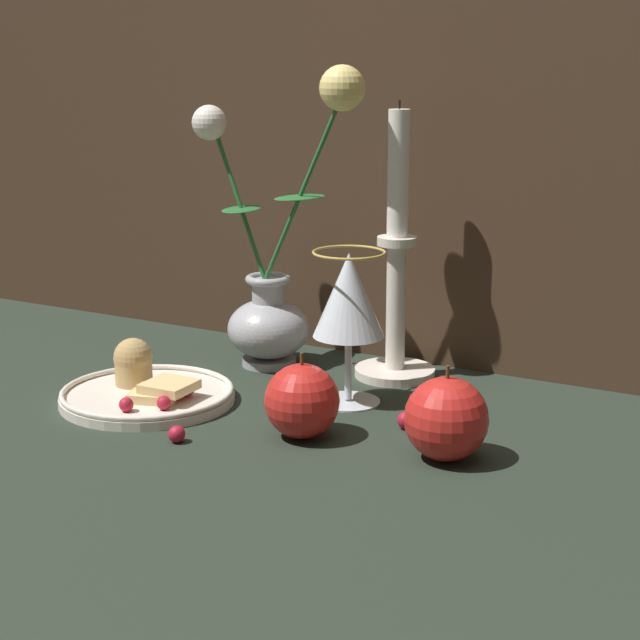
% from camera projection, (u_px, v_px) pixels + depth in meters
% --- Properties ---
extents(ground_plane, '(2.40, 2.40, 0.00)m').
position_uv_depth(ground_plane, '(248.00, 406.00, 1.16)').
color(ground_plane, '#232D23').
rests_on(ground_plane, ground).
extents(vase, '(0.23, 0.10, 0.36)m').
position_uv_depth(vase, '(273.00, 283.00, 1.28)').
color(vase, '#A3A3A8').
rests_on(vase, ground_plane).
extents(plate_with_pastries, '(0.19, 0.19, 0.06)m').
position_uv_depth(plate_with_pastries, '(146.00, 389.00, 1.17)').
color(plate_with_pastries, silver).
rests_on(plate_with_pastries, ground_plane).
extents(wine_glass, '(0.08, 0.08, 0.17)m').
position_uv_depth(wine_glass, '(349.00, 301.00, 1.14)').
color(wine_glass, silver).
rests_on(wine_glass, ground_plane).
extents(candlestick, '(0.10, 0.10, 0.32)m').
position_uv_depth(candlestick, '(396.00, 283.00, 1.24)').
color(candlestick, silver).
rests_on(candlestick, ground_plane).
extents(apple_beside_vase, '(0.08, 0.08, 0.09)m').
position_uv_depth(apple_beside_vase, '(302.00, 401.00, 1.06)').
color(apple_beside_vase, red).
rests_on(apple_beside_vase, ground_plane).
extents(apple_near_glass, '(0.08, 0.08, 0.09)m').
position_uv_depth(apple_near_glass, '(446.00, 419.00, 1.00)').
color(apple_near_glass, red).
rests_on(apple_near_glass, ground_plane).
extents(berry_near_plate, '(0.02, 0.02, 0.02)m').
position_uv_depth(berry_near_plate, '(282.00, 381.00, 1.22)').
color(berry_near_plate, '#AD192D').
rests_on(berry_near_plate, ground_plane).
extents(berry_front_center, '(0.02, 0.02, 0.02)m').
position_uv_depth(berry_front_center, '(175.00, 434.00, 1.05)').
color(berry_front_center, '#AD192D').
rests_on(berry_front_center, ground_plane).
extents(berry_by_glass_stem, '(0.02, 0.02, 0.02)m').
position_uv_depth(berry_by_glass_stem, '(406.00, 420.00, 1.09)').
color(berry_by_glass_stem, '#AD192D').
rests_on(berry_by_glass_stem, ground_plane).
extents(berry_under_candlestick, '(0.02, 0.02, 0.02)m').
position_uv_depth(berry_under_candlestick, '(446.00, 415.00, 1.10)').
color(berry_under_candlestick, '#AD192D').
rests_on(berry_under_candlestick, ground_plane).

